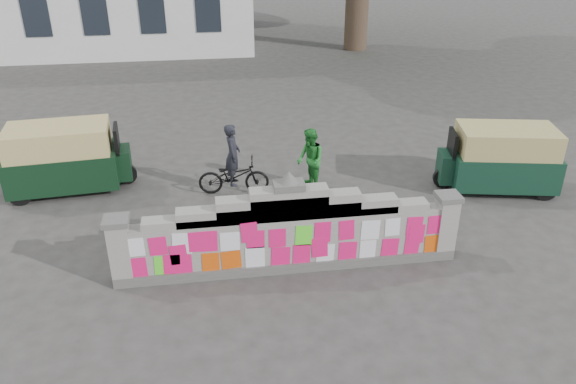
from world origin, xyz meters
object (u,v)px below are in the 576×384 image
at_px(rickshaw_right, 501,158).
at_px(cyclist_rider, 233,164).
at_px(cyclist_bike, 234,176).
at_px(pedestrian, 310,160).
at_px(rickshaw_left, 65,157).

bearing_deg(rickshaw_right, cyclist_rider, 5.33).
distance_m(cyclist_bike, pedestrian, 1.86).
relative_size(cyclist_rider, rickshaw_right, 0.51).
xyz_separation_m(cyclist_rider, rickshaw_left, (-3.92, 0.79, 0.10)).
xyz_separation_m(cyclist_rider, pedestrian, (1.83, -0.04, 0.02)).
distance_m(cyclist_rider, rickshaw_right, 6.34).
distance_m(cyclist_rider, pedestrian, 1.83).
relative_size(cyclist_bike, cyclist_rider, 1.12).
bearing_deg(rickshaw_left, cyclist_bike, -16.65).
relative_size(cyclist_bike, rickshaw_right, 0.58).
distance_m(pedestrian, rickshaw_left, 5.80).
distance_m(rickshaw_left, rickshaw_right, 10.33).
relative_size(cyclist_rider, rickshaw_left, 0.50).
bearing_deg(cyclist_rider, cyclist_bike, 95.40).
bearing_deg(rickshaw_right, cyclist_bike, 5.33).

